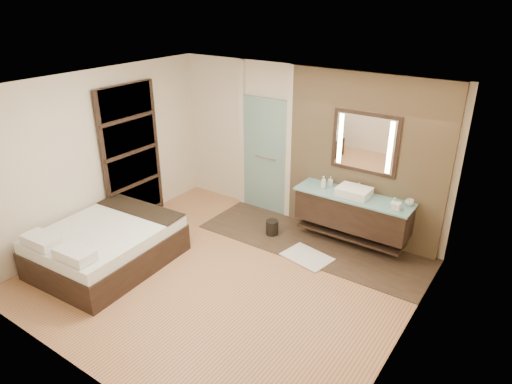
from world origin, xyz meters
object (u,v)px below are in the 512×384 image
Objects in this scene: vanity at (352,212)px; mirror_unit at (365,143)px; waste_bin at (272,228)px; bed at (107,246)px.

mirror_unit is at bearing 90.00° from vanity.
waste_bin is at bearing -158.65° from vanity.
mirror_unit reaches higher than vanity.
vanity reaches higher than waste_bin.
mirror_unit is 2.06m from waste_bin.
vanity is 0.91× the size of bed.
vanity is 1.75× the size of mirror_unit.
vanity is 1.10m from mirror_unit.
bed reaches higher than waste_bin.
mirror_unit is at bearing 42.82° from bed.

